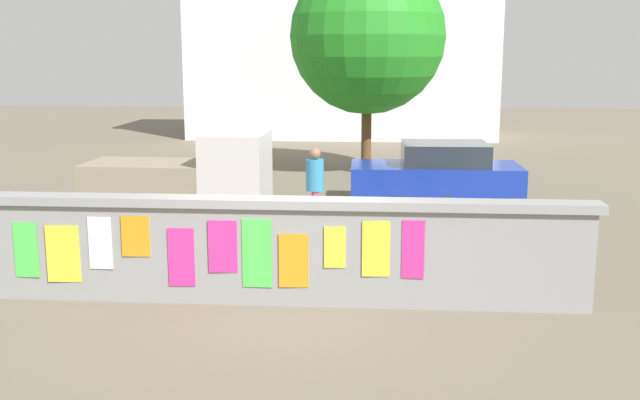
# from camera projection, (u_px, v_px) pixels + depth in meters

# --- Properties ---
(ground) EXTENTS (60.00, 60.00, 0.00)m
(ground) POSITION_uv_depth(u_px,v_px,m) (325.00, 196.00, 18.28)
(ground) COLOR #6B6051
(poster_wall) EXTENTS (8.48, 0.42, 1.47)m
(poster_wall) POSITION_uv_depth(u_px,v_px,m) (281.00, 250.00, 10.31)
(poster_wall) COLOR gray
(poster_wall) RESTS_ON ground
(auto_rickshaw_truck) EXTENTS (3.63, 1.58, 1.85)m
(auto_rickshaw_truck) POSITION_uv_depth(u_px,v_px,m) (187.00, 180.00, 15.04)
(auto_rickshaw_truck) COLOR black
(auto_rickshaw_truck) RESTS_ON ground
(car_parked) EXTENTS (3.84, 1.79, 1.40)m
(car_parked) POSITION_uv_depth(u_px,v_px,m) (438.00, 172.00, 17.16)
(car_parked) COLOR black
(car_parked) RESTS_ON ground
(motorcycle) EXTENTS (1.87, 0.68, 0.87)m
(motorcycle) POSITION_uv_depth(u_px,v_px,m) (413.00, 217.00, 13.74)
(motorcycle) COLOR black
(motorcycle) RESTS_ON ground
(bicycle_near) EXTENTS (1.67, 0.57, 0.95)m
(bicycle_near) POSITION_uv_depth(u_px,v_px,m) (367.00, 247.00, 11.98)
(bicycle_near) COLOR black
(bicycle_near) RESTS_ON ground
(person_walking) EXTENTS (0.38, 0.38, 1.62)m
(person_walking) POSITION_uv_depth(u_px,v_px,m) (315.00, 181.00, 14.45)
(person_walking) COLOR #D83F72
(person_walking) RESTS_ON ground
(tree_roadside) EXTENTS (4.31, 4.31, 6.00)m
(tree_roadside) POSITION_uv_depth(u_px,v_px,m) (367.00, 36.00, 20.83)
(tree_roadside) COLOR brown
(tree_roadside) RESTS_ON ground
(building_background) EXTENTS (12.46, 4.67, 6.24)m
(building_background) POSITION_uv_depth(u_px,v_px,m) (343.00, 59.00, 30.83)
(building_background) COLOR white
(building_background) RESTS_ON ground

